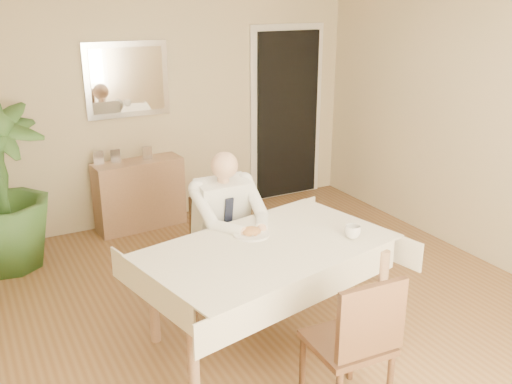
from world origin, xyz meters
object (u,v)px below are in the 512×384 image
seated_man (231,224)px  sideboard (140,194)px  dining_table (268,256)px  chair_near (357,339)px  chair_far (216,238)px  coffee_mug (353,232)px

seated_man → sideboard: 1.92m
dining_table → seated_man: (0.00, 0.59, 0.02)m
chair_near → sideboard: bearing=96.9°
dining_table → chair_near: bearing=-97.4°
dining_table → chair_far: size_ratio=2.33×
dining_table → chair_far: chair_far is taller
dining_table → coffee_mug: (0.58, -0.17, 0.13)m
seated_man → coffee_mug: bearing=-52.7°
chair_far → coffee_mug: 1.24m
chair_near → coffee_mug: chair_near is taller
chair_far → seated_man: bearing=-97.8°
chair_far → sideboard: bearing=88.0°
chair_near → sideboard: (-0.23, 3.39, -0.15)m
chair_far → chair_near: (0.07, -1.78, 0.06)m
sideboard → dining_table: bearing=-90.5°
dining_table → coffee_mug: bearing=-28.4°
dining_table → chair_far: 0.90m
chair_far → seated_man: 0.36m
chair_far → coffee_mug: (0.58, -1.05, 0.34)m
coffee_mug → sideboard: size_ratio=0.12×
chair_far → seated_man: seated_man is taller
chair_far → sideboard: 1.62m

